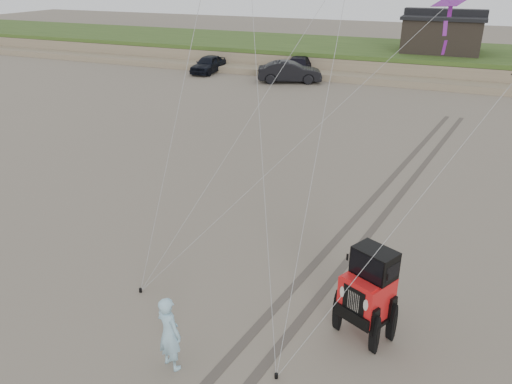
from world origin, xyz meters
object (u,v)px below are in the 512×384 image
at_px(truck_a, 208,64).
at_px(truck_b, 290,72).
at_px(truck_c, 298,67).
at_px(jeep, 366,303).
at_px(cabin, 443,33).
at_px(man, 169,333).

xyz_separation_m(truck_a, truck_b, (7.55, -1.01, 0.08)).
height_order(truck_b, truck_c, truck_b).
distance_m(truck_a, truck_c, 7.53).
height_order(truck_b, jeep, jeep).
xyz_separation_m(cabin, jeep, (1.03, -35.39, -2.32)).
relative_size(truck_b, truck_c, 0.95).
xyz_separation_m(jeep, man, (-3.68, -2.66, -0.02)).
bearing_deg(jeep, truck_c, 137.34).
bearing_deg(cabin, man, -94.00).
bearing_deg(truck_a, cabin, 22.89).
relative_size(truck_b, jeep, 0.99).
distance_m(truck_c, jeep, 31.47).
bearing_deg(cabin, truck_a, -156.78).
distance_m(cabin, man, 38.21).
xyz_separation_m(truck_a, jeep, (18.77, -27.78, 0.20)).
relative_size(jeep, man, 2.73).
bearing_deg(truck_c, truck_b, -93.08).
bearing_deg(man, jeep, -124.71).
height_order(truck_c, man, man).
distance_m(cabin, truck_b, 13.56).
bearing_deg(cabin, jeep, -88.34).
bearing_deg(jeep, truck_a, 150.14).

